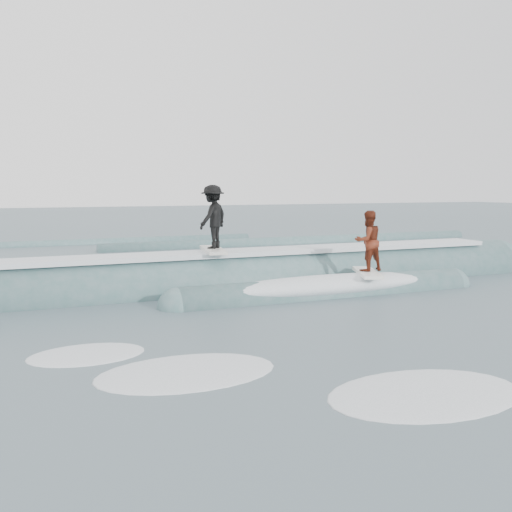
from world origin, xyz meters
name	(u,v)px	position (x,y,z in m)	size (l,w,h in m)	color
ground	(354,336)	(0.00, 0.00, 0.00)	(160.00, 160.00, 0.00)	#40575D
breaking_wave	(256,287)	(0.27, 6.03, 0.04)	(22.68, 3.88, 2.20)	#3A6262
surfer_black	(213,219)	(-0.99, 6.36, 2.17)	(1.40, 2.06, 2.02)	silver
surfer_red	(368,244)	(3.08, 4.16, 1.45)	(1.27, 2.06, 1.89)	white
whitewater	(337,351)	(-0.90, -0.82, 0.00)	(14.57, 6.04, 0.10)	white
far_swells	(133,251)	(-1.32, 17.65, 0.00)	(41.15, 8.65, 0.80)	#3A6262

